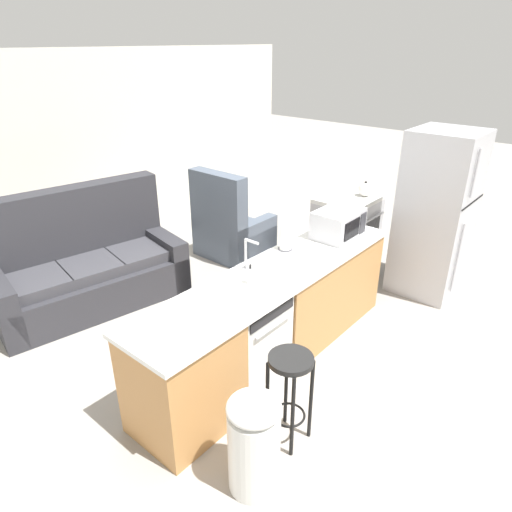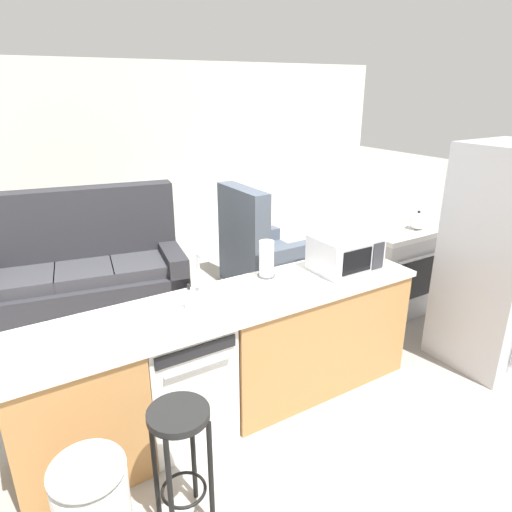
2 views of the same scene
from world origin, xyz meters
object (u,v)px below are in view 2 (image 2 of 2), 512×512
(dishwasher, at_px, (181,377))
(paper_towel_roll, at_px, (267,259))
(kettle, at_px, (418,221))
(refrigerator, at_px, (499,259))
(microwave, at_px, (345,253))
(couch, at_px, (85,274))
(soap_bottle, at_px, (189,299))
(stove_range, at_px, (391,270))
(bar_stool, at_px, (180,443))
(armchair, at_px, (258,257))

(dishwasher, distance_m, paper_towel_roll, 1.05)
(paper_towel_roll, distance_m, kettle, 1.96)
(kettle, bearing_deg, paper_towel_roll, -173.71)
(refrigerator, relative_size, microwave, 3.72)
(dishwasher, relative_size, microwave, 1.68)
(kettle, distance_m, couch, 3.48)
(refrigerator, relative_size, kettle, 9.06)
(dishwasher, bearing_deg, couch, 93.47)
(refrigerator, height_order, microwave, refrigerator)
(refrigerator, xyz_separation_m, kettle, (0.17, 0.97, 0.06))
(refrigerator, xyz_separation_m, paper_towel_roll, (-1.78, 0.76, 0.11))
(dishwasher, distance_m, soap_bottle, 0.56)
(kettle, bearing_deg, stove_range, 143.32)
(refrigerator, xyz_separation_m, bar_stool, (-2.88, -0.13, -0.39))
(dishwasher, distance_m, stove_range, 2.66)
(stove_range, distance_m, bar_stool, 3.13)
(microwave, distance_m, soap_bottle, 1.31)
(refrigerator, relative_size, bar_stool, 2.51)
(dishwasher, height_order, armchair, armchair)
(soap_bottle, bearing_deg, microwave, -0.86)
(soap_bottle, distance_m, kettle, 2.70)
(stove_range, distance_m, kettle, 0.57)
(dishwasher, height_order, paper_towel_roll, paper_towel_roll)
(microwave, bearing_deg, soap_bottle, 179.14)
(soap_bottle, height_order, bar_stool, soap_bottle)
(microwave, relative_size, couch, 0.23)
(stove_range, xyz_separation_m, paper_towel_roll, (-1.78, -0.34, 0.59))
(bar_stool, height_order, armchair, armchair)
(paper_towel_roll, bearing_deg, armchair, 59.98)
(dishwasher, distance_m, refrigerator, 2.71)
(stove_range, xyz_separation_m, kettle, (0.17, -0.13, 0.53))
(soap_bottle, relative_size, couch, 0.08)
(microwave, distance_m, armchair, 2.00)
(dishwasher, xyz_separation_m, bar_stool, (-0.28, -0.68, 0.11))
(paper_towel_roll, distance_m, armchair, 2.01)
(armchair, bearing_deg, couch, 167.92)
(dishwasher, height_order, couch, couch)
(microwave, xyz_separation_m, couch, (-1.55, 2.25, -0.65))
(kettle, bearing_deg, dishwasher, -171.32)
(stove_range, xyz_separation_m, soap_bottle, (-2.50, -0.53, 0.52))
(stove_range, xyz_separation_m, microwave, (-1.19, -0.55, 0.59))
(stove_range, bearing_deg, bar_stool, -156.89)
(dishwasher, height_order, microwave, microwave)
(paper_towel_roll, distance_m, soap_bottle, 0.74)
(bar_stool, height_order, couch, couch)
(dishwasher, bearing_deg, soap_bottle, 10.19)
(dishwasher, distance_m, bar_stool, 0.75)
(microwave, relative_size, paper_towel_roll, 1.77)
(stove_range, height_order, refrigerator, refrigerator)
(refrigerator, distance_m, kettle, 0.99)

